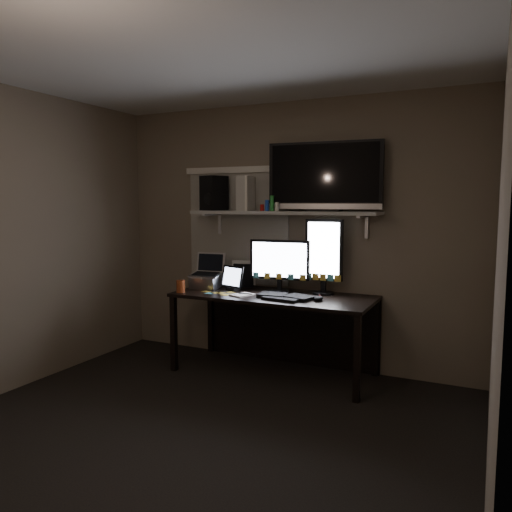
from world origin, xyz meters
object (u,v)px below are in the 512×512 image
Objects in this scene: monitor_portrait at (324,256)px; mouse at (319,298)px; cup at (181,286)px; speaker at (214,193)px; game_console at (247,194)px; laptop at (206,271)px; tablet at (233,278)px; tv at (325,177)px; desk at (279,311)px; keyboard at (286,296)px; monitor_landscape at (280,265)px.

monitor_portrait is 0.45m from mouse.
speaker reaches higher than cup.
mouse is at bearing -30.01° from game_console.
speaker reaches higher than monitor_portrait.
laptop is 0.85m from game_console.
tablet is (-0.83, -0.19, -0.23)m from monitor_portrait.
desk is at bearing -167.79° from tv.
monitor_portrait is at bearing 60.24° from keyboard.
tablet is 0.30m from laptop.
speaker reaches higher than laptop.
mouse is at bearing 8.17° from cup.
laptop reaches higher than cup.
keyboard is 4.31× the size of cup.
cup reaches higher than keyboard.
game_console is (0.06, 0.18, 0.80)m from tablet.
speaker is (-0.37, 0.00, 0.01)m from game_console.
monitor_portrait is at bearing 31.11° from tablet.
cup is (-1.22, -0.49, -0.29)m from monitor_portrait.
monitor_portrait is 2.60× the size of tablet.
desk is 0.54m from mouse.
game_console reaches higher than monitor_landscape.
tablet is at bearing -168.13° from desk.
speaker is (-0.73, 0.07, 0.67)m from monitor_landscape.
laptop is (-0.29, -0.01, 0.05)m from tablet.
game_console is (0.35, 0.20, 0.75)m from laptop.
tv is (0.40, 0.09, 0.81)m from monitor_landscape.
monitor_landscape is 0.38m from keyboard.
speaker is (0.08, 0.49, 0.86)m from cup.
tablet is 0.82m from game_console.
monitor_portrait is (0.40, 0.09, 0.52)m from desk.
desk is 2.59× the size of monitor_portrait.
monitor_portrait reaches higher than monitor_landscape.
tablet is at bearing -16.27° from speaker.
game_console reaches higher than monitor_portrait.
mouse is 1.20m from laptop.
keyboard is 0.91m from laptop.
monitor_portrait is 1.16m from laptop.
game_console is 0.37m from speaker.
mouse is 0.11× the size of tv.
laptop is at bearing -173.04° from tv.
tv reaches higher than monitor_landscape.
monitor_landscape reaches higher than desk.
speaker is at bearing -178.99° from monitor_portrait.
laptop is 0.98× the size of speaker.
monitor_landscape is at bearing -171.90° from tv.
desk is 1.30m from tv.
monitor_landscape is at bearing 9.91° from speaker.
monitor_landscape reaches higher than mouse.
speaker is (-1.14, 0.00, 0.57)m from monitor_portrait.
keyboard is at bearing 5.86° from tablet.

